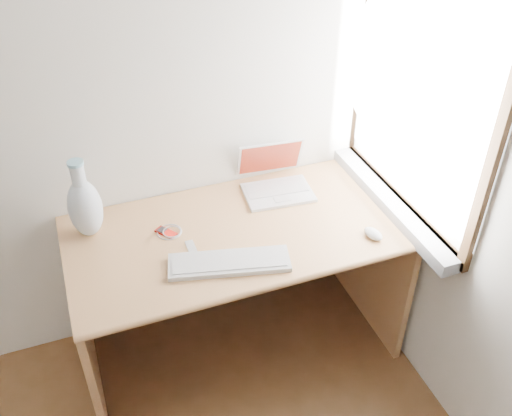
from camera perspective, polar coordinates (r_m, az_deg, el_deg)
name	(u,v)px	position (r m, az deg, el deg)	size (l,w,h in m)	color
window	(411,103)	(2.42, 15.28, 10.08)	(0.11, 0.99, 1.10)	white
desk	(232,255)	(2.67, -2.43, -4.77)	(1.46, 0.73, 0.77)	tan
laptop	(275,181)	(2.67, 1.91, 2.74)	(0.33, 0.29, 0.21)	white
external_keyboard	(229,262)	(2.28, -2.68, -5.46)	(0.50, 0.26, 0.02)	silver
mouse	(373,234)	(2.46, 11.65, -2.54)	(0.06, 0.10, 0.03)	white
ipod	(166,232)	(2.46, -9.00, -2.42)	(0.09, 0.10, 0.01)	#A4130B
cable_coil	(169,232)	(2.47, -8.65, -2.38)	(0.11, 0.11, 0.01)	silver
remote	(191,248)	(2.37, -6.48, -3.95)	(0.03, 0.09, 0.01)	silver
vase	(85,206)	(2.45, -16.75, 0.19)	(0.14, 0.14, 0.36)	white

